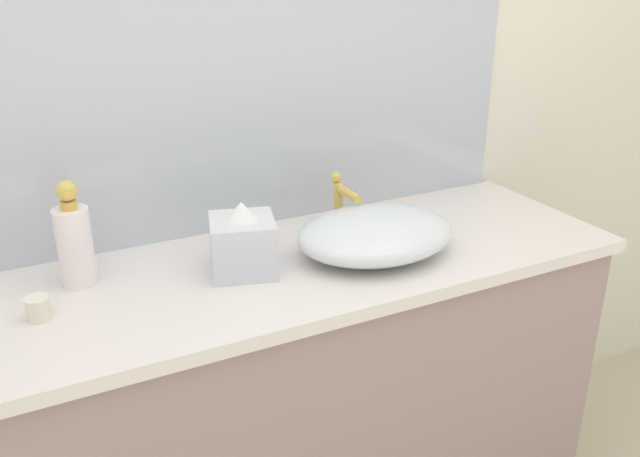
% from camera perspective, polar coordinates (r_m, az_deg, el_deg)
% --- Properties ---
extents(bathroom_wall_rear, '(6.00, 0.06, 2.60)m').
position_cam_1_polar(bathroom_wall_rear, '(1.67, -9.07, 14.29)').
color(bathroom_wall_rear, silver).
rests_on(bathroom_wall_rear, ground).
extents(vanity_counter, '(1.72, 0.52, 0.87)m').
position_cam_1_polar(vanity_counter, '(1.75, -4.37, -16.22)').
color(vanity_counter, gray).
rests_on(vanity_counter, ground).
extents(sink_basin, '(0.38, 0.30, 0.10)m').
position_cam_1_polar(sink_basin, '(1.58, 4.69, -0.45)').
color(sink_basin, silver).
rests_on(sink_basin, vanity_counter).
extents(faucet, '(0.03, 0.13, 0.14)m').
position_cam_1_polar(faucet, '(1.70, 1.80, 2.62)').
color(faucet, gold).
rests_on(faucet, vanity_counter).
extents(soap_dispenser, '(0.07, 0.07, 0.23)m').
position_cam_1_polar(soap_dispenser, '(1.50, -19.98, -1.04)').
color(soap_dispenser, white).
rests_on(soap_dispenser, vanity_counter).
extents(tissue_box, '(0.17, 0.17, 0.16)m').
position_cam_1_polar(tissue_box, '(1.49, -6.51, -1.15)').
color(tissue_box, silver).
rests_on(tissue_box, vanity_counter).
extents(candle_jar, '(0.05, 0.05, 0.05)m').
position_cam_1_polar(candle_jar, '(1.42, -22.67, -6.21)').
color(candle_jar, silver).
rests_on(candle_jar, vanity_counter).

